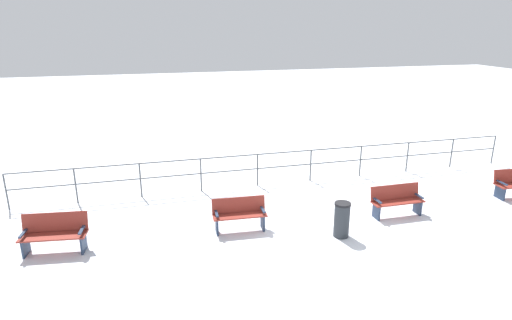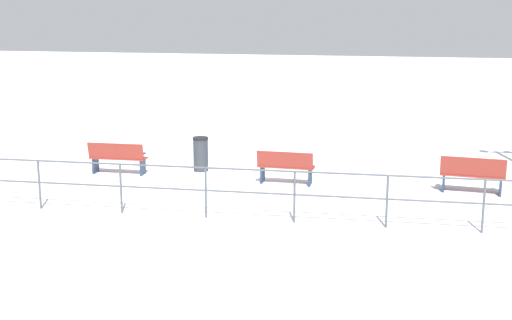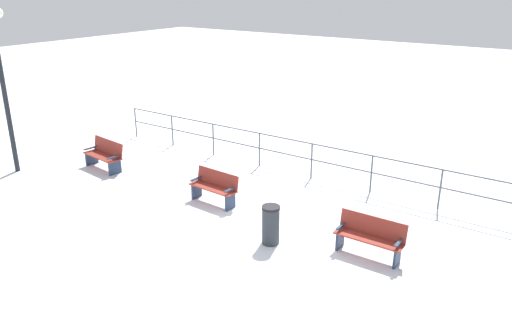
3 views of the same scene
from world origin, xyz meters
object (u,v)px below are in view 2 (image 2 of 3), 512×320
object	(u,v)px
bench_third	(118,157)
trash_bin	(201,154)
bench_second	(286,166)
bench_nearest	(473,174)

from	to	relation	value
bench_third	trash_bin	size ratio (longest dim) A/B	1.64
bench_third	trash_bin	bearing A→B (deg)	-69.38
bench_second	bench_third	xyz separation A→B (m)	(0.25, 4.70, 0.00)
bench_second	trash_bin	size ratio (longest dim) A/B	1.55
bench_second	bench_nearest	bearing A→B (deg)	-87.33
bench_second	bench_third	bearing A→B (deg)	90.29
bench_nearest	bench_third	world-z (taller)	bench_nearest
bench_third	trash_bin	world-z (taller)	trash_bin
bench_nearest	bench_third	bearing A→B (deg)	95.30
bench_second	bench_third	size ratio (longest dim) A/B	0.95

